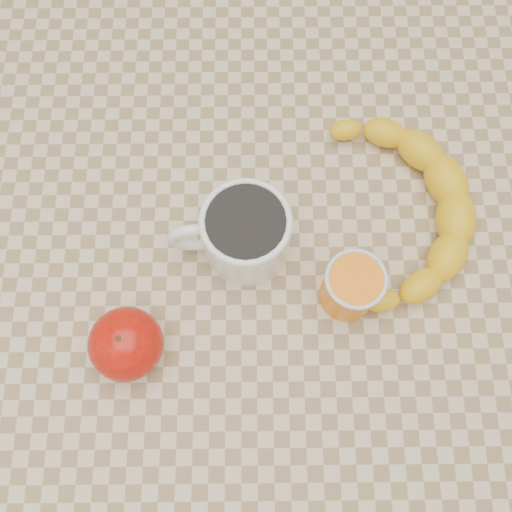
{
  "coord_description": "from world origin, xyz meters",
  "views": [
    {
      "loc": [
        -0.0,
        -0.18,
        1.35
      ],
      "look_at": [
        0.0,
        0.0,
        0.77
      ],
      "focal_mm": 40.0,
      "sensor_mm": 36.0,
      "label": 1
    }
  ],
  "objects_px": {
    "banana": "(402,210)",
    "apple": "(126,344)",
    "table": "(256,281)",
    "orange_juice_glass": "(351,287)",
    "coffee_mug": "(244,233)"
  },
  "relations": [
    {
      "from": "banana",
      "to": "apple",
      "type": "bearing_deg",
      "value": -150.91
    },
    {
      "from": "table",
      "to": "banana",
      "type": "bearing_deg",
      "value": 17.5
    },
    {
      "from": "table",
      "to": "apple",
      "type": "bearing_deg",
      "value": -143.82
    },
    {
      "from": "orange_juice_glass",
      "to": "table",
      "type": "bearing_deg",
      "value": 157.73
    },
    {
      "from": "coffee_mug",
      "to": "orange_juice_glass",
      "type": "xyz_separation_m",
      "value": [
        0.11,
        -0.06,
        -0.01
      ]
    },
    {
      "from": "table",
      "to": "coffee_mug",
      "type": "distance_m",
      "value": 0.13
    },
    {
      "from": "orange_juice_glass",
      "to": "apple",
      "type": "height_order",
      "value": "orange_juice_glass"
    },
    {
      "from": "table",
      "to": "banana",
      "type": "relative_size",
      "value": 2.85
    },
    {
      "from": "table",
      "to": "coffee_mug",
      "type": "xyz_separation_m",
      "value": [
        -0.01,
        0.02,
        0.13
      ]
    },
    {
      "from": "table",
      "to": "apple",
      "type": "relative_size",
      "value": 10.09
    },
    {
      "from": "coffee_mug",
      "to": "apple",
      "type": "bearing_deg",
      "value": -136.03
    },
    {
      "from": "table",
      "to": "apple",
      "type": "distance_m",
      "value": 0.2
    },
    {
      "from": "apple",
      "to": "orange_juice_glass",
      "type": "bearing_deg",
      "value": 13.78
    },
    {
      "from": "apple",
      "to": "banana",
      "type": "height_order",
      "value": "apple"
    },
    {
      "from": "table",
      "to": "coffee_mug",
      "type": "bearing_deg",
      "value": 125.23
    }
  ]
}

